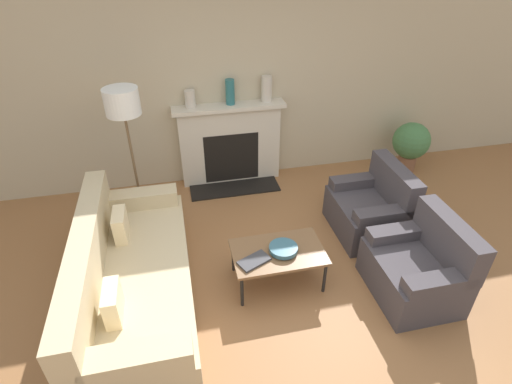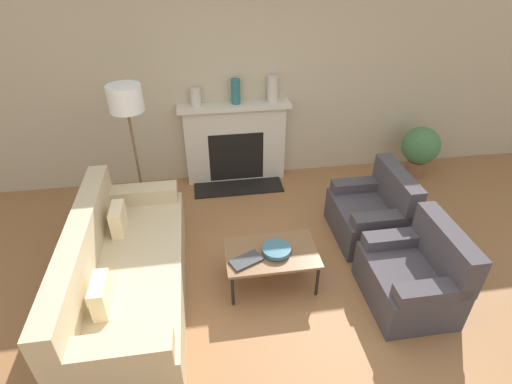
{
  "view_description": "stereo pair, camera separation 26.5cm",
  "coord_description": "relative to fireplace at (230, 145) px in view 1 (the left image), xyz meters",
  "views": [
    {
      "loc": [
        -0.87,
        -2.44,
        3.03
      ],
      "look_at": [
        -0.02,
        1.38,
        0.45
      ],
      "focal_mm": 28.0,
      "sensor_mm": 36.0,
      "label": 1
    },
    {
      "loc": [
        -0.61,
        -2.49,
        3.03
      ],
      "look_at": [
        -0.02,
        1.38,
        0.45
      ],
      "focal_mm": 28.0,
      "sensor_mm": 36.0,
      "label": 2
    }
  ],
  "objects": [
    {
      "name": "armchair_far",
      "position": [
        1.41,
        -1.51,
        -0.24
      ],
      "size": [
        0.73,
        0.87,
        0.84
      ],
      "rotation": [
        0.0,
        0.0,
        -1.57
      ],
      "color": "#423D42",
      "rests_on": "ground_plane"
    },
    {
      "name": "mantel_vase_left",
      "position": [
        -0.49,
        0.01,
        0.69
      ],
      "size": [
        0.13,
        0.13,
        0.22
      ],
      "color": "beige",
      "rests_on": "fireplace"
    },
    {
      "name": "floor_lamp",
      "position": [
        -1.23,
        -0.69,
        0.83
      ],
      "size": [
        0.37,
        0.37,
        1.67
      ],
      "color": "brown",
      "rests_on": "ground_plane"
    },
    {
      "name": "mantel_vase_center_left",
      "position": [
        0.03,
        0.01,
        0.74
      ],
      "size": [
        0.12,
        0.12,
        0.32
      ],
      "color": "#28666B",
      "rests_on": "fireplace"
    },
    {
      "name": "potted_plant",
      "position": [
        2.6,
        -0.31,
        -0.11
      ],
      "size": [
        0.53,
        0.53,
        0.75
      ],
      "color": "brown",
      "rests_on": "ground_plane"
    },
    {
      "name": "coffee_table",
      "position": [
        0.12,
        -2.08,
        -0.18
      ],
      "size": [
        0.9,
        0.57,
        0.4
      ],
      "color": "brown",
      "rests_on": "ground_plane"
    },
    {
      "name": "ground_plane",
      "position": [
        0.14,
        -2.47,
        -0.55
      ],
      "size": [
        18.0,
        18.0,
        0.0
      ],
      "primitive_type": "plane",
      "color": "#99663D"
    },
    {
      "name": "fireplace",
      "position": [
        0.0,
        0.0,
        0.0
      ],
      "size": [
        1.48,
        0.59,
        1.13
      ],
      "color": "beige",
      "rests_on": "ground_plane"
    },
    {
      "name": "bowl",
      "position": [
        0.17,
        -2.1,
        -0.11
      ],
      "size": [
        0.28,
        0.28,
        0.06
      ],
      "color": "#38667A",
      "rests_on": "coffee_table"
    },
    {
      "name": "couch",
      "position": [
        -1.29,
        -2.06,
        -0.24
      ],
      "size": [
        0.96,
        2.26,
        0.87
      ],
      "rotation": [
        0.0,
        0.0,
        1.57
      ],
      "color": "#CCB78E",
      "rests_on": "ground_plane"
    },
    {
      "name": "armchair_near",
      "position": [
        1.41,
        -2.51,
        -0.24
      ],
      "size": [
        0.73,
        0.87,
        0.84
      ],
      "rotation": [
        0.0,
        0.0,
        -1.57
      ],
      "color": "#423D42",
      "rests_on": "ground_plane"
    },
    {
      "name": "wall_back",
      "position": [
        0.14,
        0.14,
        0.9
      ],
      "size": [
        18.0,
        0.06,
        2.9
      ],
      "color": "#BCAD8E",
      "rests_on": "ground_plane"
    },
    {
      "name": "book",
      "position": [
        -0.14,
        -2.18,
        -0.14
      ],
      "size": [
        0.34,
        0.27,
        0.02
      ],
      "rotation": [
        0.0,
        0.0,
        0.43
      ],
      "color": "#38383D",
      "rests_on": "coffee_table"
    },
    {
      "name": "mantel_vase_center_right",
      "position": [
        0.51,
        0.01,
        0.75
      ],
      "size": [
        0.14,
        0.14,
        0.33
      ],
      "color": "beige",
      "rests_on": "fireplace"
    }
  ]
}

